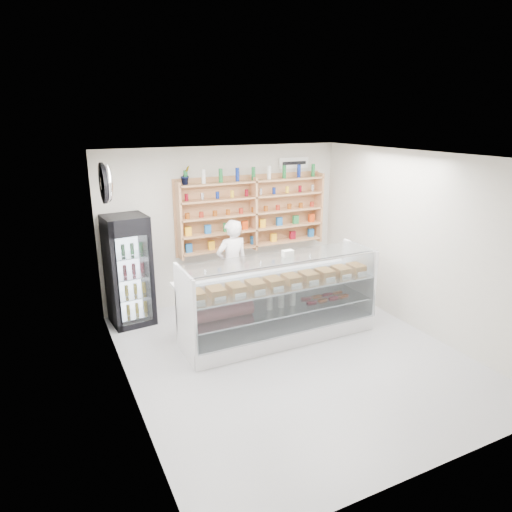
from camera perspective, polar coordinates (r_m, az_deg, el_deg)
room at (r=6.15m, az=4.91°, el=-0.83°), size 5.00×5.00×5.00m
display_counter at (r=7.08m, az=2.86°, el=-7.38°), size 3.00×0.90×1.31m
shop_worker at (r=7.93m, az=-2.99°, el=-1.16°), size 0.62×0.43×1.62m
drinks_cooler at (r=7.63m, az=-15.64°, el=-1.75°), size 0.70×0.69×1.80m
wall_shelving at (r=8.33m, az=-0.31°, el=5.35°), size 2.84×0.28×1.33m
potted_plant at (r=7.76m, az=-8.80°, el=9.97°), size 0.22×0.20×0.32m
security_mirror at (r=6.33m, az=-18.14°, el=8.66°), size 0.15×0.50×0.50m
wall_sign at (r=8.74m, az=4.75°, el=11.52°), size 0.62×0.03×0.20m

